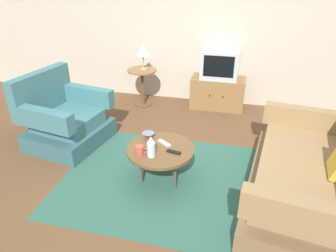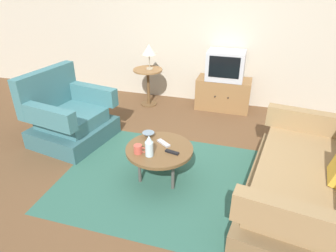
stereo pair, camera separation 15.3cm
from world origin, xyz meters
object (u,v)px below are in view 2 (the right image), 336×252
object	(u,v)px
armchair	(69,118)
table_lamp	(149,50)
tv_stand	(223,94)
television	(226,65)
tv_remote_silver	(163,143)
vase	(149,146)
bowl	(148,135)
tv_remote_dark	(172,152)
couch	(309,184)
side_table	(148,80)
mug	(138,149)
coffee_table	(159,150)

from	to	relation	value
armchair	table_lamp	distance (m)	1.71
tv_stand	television	bearing A→B (deg)	-90.00
tv_remote_silver	vase	bearing A→B (deg)	-70.05
television	bowl	bearing A→B (deg)	-107.54
table_lamp	tv_remote_dark	xyz separation A→B (m)	(0.95, -2.00, -0.54)
couch	tv_stand	xyz separation A→B (m)	(-1.09, 2.17, -0.02)
table_lamp	tv_stand	bearing A→B (deg)	9.38
side_table	tv_remote_dark	bearing A→B (deg)	-63.70
television	mug	world-z (taller)	television
table_lamp	mug	size ratio (longest dim) A/B	2.95
tv_stand	television	size ratio (longest dim) A/B	1.49
table_lamp	tv_remote_silver	bearing A→B (deg)	-66.28
tv_remote_dark	tv_remote_silver	distance (m)	0.20
side_table	tv_remote_silver	xyz separation A→B (m)	(0.84, -1.84, -0.04)
mug	tv_remote_silver	bearing A→B (deg)	51.25
coffee_table	table_lamp	distance (m)	2.18
mug	tv_remote_silver	size ratio (longest dim) A/B	0.78
couch	tv_remote_dark	world-z (taller)	couch
side_table	tv_remote_silver	bearing A→B (deg)	-65.42
tv_stand	tv_remote_silver	distance (m)	2.10
coffee_table	mug	world-z (taller)	mug
couch	tv_remote_silver	xyz separation A→B (m)	(-1.50, 0.11, 0.13)
coffee_table	side_table	xyz separation A→B (m)	(-0.82, 1.93, 0.08)
armchair	mug	xyz separation A→B (m)	(1.28, -0.66, 0.13)
side_table	table_lamp	world-z (taller)	table_lamp
vase	bowl	world-z (taller)	vase
mug	tv_stand	bearing A→B (deg)	75.27
coffee_table	television	world-z (taller)	television
side_table	tv_stand	size ratio (longest dim) A/B	0.73
bowl	tv_stand	bearing A→B (deg)	72.47
tv_stand	table_lamp	bearing A→B (deg)	-170.62
television	tv_remote_silver	bearing A→B (deg)	-101.22
tv_remote_silver	couch	bearing A→B (deg)	31.40
television	mug	xyz separation A→B (m)	(-0.61, -2.30, -0.30)
tv_stand	vase	size ratio (longest dim) A/B	3.75
tv_stand	vase	bearing A→B (deg)	-101.72
table_lamp	side_table	bearing A→B (deg)	-156.93
tv_stand	tv_remote_silver	world-z (taller)	tv_stand
armchair	bowl	world-z (taller)	armchair
television	vase	xyz separation A→B (m)	(-0.48, -2.31, -0.23)
side_table	television	distance (m)	1.30
tv_stand	vase	distance (m)	2.38
television	table_lamp	bearing A→B (deg)	-170.68
vase	armchair	bearing A→B (deg)	154.40
couch	tv_stand	distance (m)	2.43
coffee_table	mug	size ratio (longest dim) A/B	5.29
television	armchair	bearing A→B (deg)	-139.09
armchair	vase	world-z (taller)	armchair
couch	bowl	distance (m)	1.73
television	tv_remote_dark	world-z (taller)	television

